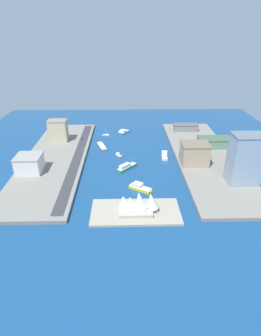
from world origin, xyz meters
TOP-DOWN VIEW (x-y plane):
  - ground_plane at (0.00, 0.00)m, footprint 440.00×440.00m
  - quay_west at (-89.19, 0.00)m, footprint 70.00×240.00m
  - quay_east at (89.19, 0.00)m, footprint 70.00×240.00m
  - peninsula_point at (-1.57, 106.09)m, footprint 75.46×36.77m
  - road_strip at (63.25, 0.00)m, footprint 10.67×228.00m
  - yacht_sleek_gray at (14.67, -8.39)m, footprint 8.97×11.44m
  - sailboat_small_white at (34.08, -80.37)m, footprint 11.06×2.51m
  - barge_flat_brown at (36.94, -38.27)m, footprint 16.30×29.97m
  - ferry_green_doubledeck at (5.26, 25.65)m, footprint 23.23×23.85m
  - ferry_white_commuter at (-41.62, -5.42)m, footprint 9.67×27.07m
  - ferry_yellow_fast at (-7.35, 68.82)m, footprint 23.58×18.83m
  - catamaran_blue at (8.69, -92.90)m, footprint 18.71×20.60m
  - terminal_long_green at (-107.84, -28.05)m, footprint 40.79×22.58m
  - apartment_midrise_tan at (-70.46, 20.94)m, footprint 30.54×24.90m
  - hotel_broad_white at (107.88, 35.15)m, footprint 26.52×25.62m
  - warehouse_low_gray at (-83.73, -89.47)m, footprint 36.09×15.85m
  - office_block_beige at (95.81, -52.94)m, footprint 24.80×17.42m
  - tower_tall_glass at (-108.35, 62.00)m, footprint 30.78×22.23m
  - hatchback_blue at (65.92, -58.37)m, footprint 2.06×4.82m
  - taxi_yellow_cab at (59.88, -21.79)m, footprint 1.91×5.06m
  - traffic_light_waterfront at (56.73, 25.42)m, footprint 0.36×0.36m
  - opera_landmark at (-1.89, 106.09)m, footprint 36.26×21.12m
  - park_tree_cluster at (-85.31, 5.70)m, footprint 16.39×21.36m

SIDE VIEW (x-z plane):
  - ground_plane at x=0.00m, z-range 0.00..0.00m
  - sailboat_small_white at x=34.08m, z-range -3.79..5.61m
  - peninsula_point at x=-1.57m, z-range 0.00..2.00m
  - barge_flat_brown at x=36.94m, z-range -0.37..2.55m
  - yacht_sleek_gray at x=14.67m, z-range -0.63..3.50m
  - catamaran_blue at x=8.69m, z-range -0.48..3.58m
  - quay_west at x=-89.19m, z-range 0.00..3.52m
  - quay_east at x=89.19m, z-range 0.00..3.52m
  - ferry_white_commuter at x=-41.62m, z-range -0.68..5.20m
  - ferry_yellow_fast at x=-7.35m, z-range -0.84..5.57m
  - ferry_green_doubledeck at x=5.26m, z-range -0.76..5.95m
  - road_strip at x=63.25m, z-range 3.52..3.67m
  - taxi_yellow_cab at x=59.88m, z-range 3.67..5.17m
  - hatchback_blue at x=65.92m, z-range 3.66..5.21m
  - traffic_light_waterfront at x=56.73m, z-range 4.61..11.11m
  - warehouse_low_gray at x=-83.73m, z-range 3.55..13.27m
  - terminal_long_green at x=-107.84m, z-range 3.55..15.12m
  - park_tree_cluster at x=-85.31m, z-range 4.90..14.59m
  - opera_landmark at x=-1.89m, z-range 0.34..19.76m
  - hotel_broad_white at x=107.88m, z-range 3.55..21.79m
  - apartment_midrise_tan at x=-70.46m, z-range 3.55..27.76m
  - office_block_beige at x=95.81m, z-range 3.55..32.19m
  - tower_tall_glass at x=-108.35m, z-range 3.55..53.14m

